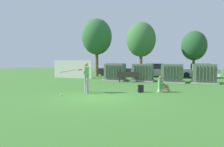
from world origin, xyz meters
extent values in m
plane|color=#3D752D|center=(0.00, 0.00, 0.00)|extent=(96.00, 96.00, 0.00)
cube|color=beige|center=(-7.79, 10.50, 1.00)|extent=(4.80, 0.12, 2.00)
cube|color=#9E9B93|center=(-2.16, 9.01, 0.06)|extent=(2.10, 1.70, 0.12)
cube|color=#567056|center=(-2.16, 9.01, 0.87)|extent=(1.80, 1.40, 1.50)
cube|color=#495F49|center=(-2.80, 8.25, 0.87)|extent=(0.06, 0.12, 1.27)
cube|color=#495F49|center=(-2.55, 8.25, 0.87)|extent=(0.06, 0.12, 1.27)
cube|color=#495F49|center=(-2.29, 8.25, 0.87)|extent=(0.06, 0.12, 1.27)
cube|color=#495F49|center=(-2.04, 8.25, 0.87)|extent=(0.06, 0.12, 1.27)
cube|color=#495F49|center=(-1.78, 8.25, 0.87)|extent=(0.06, 0.12, 1.27)
cube|color=#495F49|center=(-1.53, 8.25, 0.87)|extent=(0.06, 0.12, 1.27)
cube|color=#9E9B93|center=(0.47, 9.25, 0.06)|extent=(2.10, 1.70, 0.12)
cube|color=#567056|center=(0.47, 9.25, 0.87)|extent=(1.80, 1.40, 1.50)
cube|color=#495F49|center=(-0.16, 8.49, 0.87)|extent=(0.06, 0.12, 1.27)
cube|color=#495F49|center=(0.09, 8.49, 0.87)|extent=(0.06, 0.12, 1.27)
cube|color=#495F49|center=(0.35, 8.49, 0.87)|extent=(0.06, 0.12, 1.27)
cube|color=#495F49|center=(0.60, 8.49, 0.87)|extent=(0.06, 0.12, 1.27)
cube|color=#495F49|center=(0.86, 8.49, 0.87)|extent=(0.06, 0.12, 1.27)
cube|color=#495F49|center=(1.11, 8.49, 0.87)|extent=(0.06, 0.12, 1.27)
cube|color=#9E9B93|center=(3.11, 8.99, 0.06)|extent=(2.10, 1.70, 0.12)
cube|color=#567056|center=(3.11, 8.99, 0.87)|extent=(1.80, 1.40, 1.50)
cube|color=#495F49|center=(2.48, 8.23, 0.87)|extent=(0.06, 0.12, 1.27)
cube|color=#495F49|center=(2.73, 8.23, 0.87)|extent=(0.06, 0.12, 1.27)
cube|color=#495F49|center=(2.99, 8.23, 0.87)|extent=(0.06, 0.12, 1.27)
cube|color=#495F49|center=(3.24, 8.23, 0.87)|extent=(0.06, 0.12, 1.27)
cube|color=#495F49|center=(3.50, 8.23, 0.87)|extent=(0.06, 0.12, 1.27)
cube|color=#495F49|center=(3.75, 8.23, 0.87)|extent=(0.06, 0.12, 1.27)
cube|color=#9E9B93|center=(5.64, 9.17, 0.06)|extent=(2.10, 1.70, 0.12)
cube|color=#567056|center=(5.64, 9.17, 0.87)|extent=(1.80, 1.40, 1.50)
cube|color=#495F49|center=(5.00, 8.41, 0.87)|extent=(0.06, 0.12, 1.27)
cube|color=#495F49|center=(5.26, 8.41, 0.87)|extent=(0.06, 0.12, 1.27)
cube|color=#495F49|center=(5.51, 8.41, 0.87)|extent=(0.06, 0.12, 1.27)
cube|color=#495F49|center=(5.77, 8.41, 0.87)|extent=(0.06, 0.12, 1.27)
cube|color=#495F49|center=(6.02, 8.41, 0.87)|extent=(0.06, 0.12, 1.27)
cube|color=#495F49|center=(6.28, 8.41, 0.87)|extent=(0.06, 0.12, 1.27)
cube|color=#2D2823|center=(-0.62, 8.00, 0.45)|extent=(1.84, 0.69, 0.05)
cube|color=#2D2823|center=(-0.59, 7.82, 0.70)|extent=(1.78, 0.33, 0.44)
cylinder|color=#2D2823|center=(-1.40, 8.01, 0.21)|extent=(0.06, 0.06, 0.42)
cylinder|color=#2D2823|center=(0.11, 8.26, 0.21)|extent=(0.06, 0.06, 0.42)
cylinder|color=#2D2823|center=(-1.35, 7.74, 0.21)|extent=(0.06, 0.06, 0.42)
cylinder|color=#2D2823|center=(0.16, 7.99, 0.21)|extent=(0.06, 0.06, 0.42)
cylinder|color=gray|center=(-1.17, 1.10, 0.44)|extent=(0.16, 0.16, 0.88)
cylinder|color=gray|center=(-1.46, 1.49, 0.44)|extent=(0.16, 0.16, 0.88)
cube|color=#4C8C4C|center=(-1.31, 1.30, 1.18)|extent=(0.43, 0.46, 0.60)
sphere|color=#9E7051|center=(-1.31, 1.30, 1.62)|extent=(0.23, 0.23, 0.23)
cylinder|color=#9E7051|center=(-1.56, 1.00, 1.34)|extent=(0.25, 0.54, 0.09)
cylinder|color=#9E7051|center=(-1.67, 1.14, 1.34)|extent=(0.50, 0.37, 0.09)
cylinder|color=#B2B2B7|center=(-2.16, 0.66, 1.27)|extent=(0.72, 0.56, 0.21)
sphere|color=#B2B2B7|center=(-1.82, 0.92, 1.34)|extent=(0.08, 0.08, 0.08)
sphere|color=white|center=(-2.10, -0.08, 0.04)|extent=(0.09, 0.09, 0.09)
cube|color=tan|center=(2.71, 2.89, 0.10)|extent=(0.35, 0.40, 0.20)
cube|color=#4C8C4C|center=(2.71, 2.89, 0.46)|extent=(0.34, 0.42, 0.52)
sphere|color=brown|center=(2.71, 2.89, 0.85)|extent=(0.22, 0.22, 0.22)
cylinder|color=tan|center=(2.88, 3.07, 0.22)|extent=(0.47, 0.29, 0.13)
cylinder|color=tan|center=(3.09, 3.15, 0.23)|extent=(0.32, 0.22, 0.46)
cylinder|color=tan|center=(2.96, 2.88, 0.22)|extent=(0.47, 0.29, 0.13)
cylinder|color=tan|center=(3.17, 2.96, 0.23)|extent=(0.32, 0.22, 0.46)
cylinder|color=brown|center=(2.83, 3.19, 0.42)|extent=(0.41, 0.23, 0.32)
cylinder|color=brown|center=(3.00, 2.76, 0.42)|extent=(0.41, 0.23, 0.32)
cube|color=black|center=(1.64, 2.38, 0.22)|extent=(0.37, 0.31, 0.44)
cube|color=black|center=(1.59, 2.50, 0.15)|extent=(0.23, 0.14, 0.22)
cylinder|color=brown|center=(-6.24, 13.82, 1.54)|extent=(0.38, 0.38, 3.08)
ellipsoid|color=#2D6633|center=(-6.24, 13.82, 4.99)|extent=(3.79, 3.79, 4.50)
cylinder|color=brown|center=(-0.51, 13.32, 1.35)|extent=(0.33, 0.33, 2.69)
ellipsoid|color=#387038|center=(-0.51, 13.32, 4.36)|extent=(3.31, 3.31, 3.93)
cylinder|color=#4C3828|center=(5.16, 15.03, 1.12)|extent=(0.28, 0.28, 2.24)
ellipsoid|color=#235128|center=(5.16, 15.03, 3.64)|extent=(2.76, 2.76, 3.28)
cube|color=black|center=(-4.60, 15.85, 0.58)|extent=(4.30, 1.96, 0.80)
cube|color=#262B33|center=(-4.45, 15.84, 1.30)|extent=(2.19, 1.69, 0.64)
cylinder|color=black|center=(-5.95, 15.08, 0.32)|extent=(0.65, 0.26, 0.64)
cylinder|color=black|center=(-5.84, 16.78, 0.32)|extent=(0.65, 0.26, 0.64)
cylinder|color=black|center=(-3.35, 14.92, 0.32)|extent=(0.65, 0.26, 0.64)
cylinder|color=black|center=(-3.24, 16.61, 0.32)|extent=(0.65, 0.26, 0.64)
cube|color=#B2B2B7|center=(0.56, 15.77, 0.58)|extent=(4.36, 2.16, 0.80)
cube|color=#262B33|center=(0.71, 15.79, 1.30)|extent=(2.26, 1.78, 0.64)
cylinder|color=black|center=(-0.64, 14.78, 0.32)|extent=(0.66, 0.29, 0.64)
cylinder|color=black|center=(-0.83, 16.47, 0.32)|extent=(0.66, 0.29, 0.64)
cylinder|color=black|center=(1.95, 15.07, 0.32)|extent=(0.66, 0.29, 0.64)
cylinder|color=black|center=(1.76, 16.76, 0.32)|extent=(0.66, 0.29, 0.64)
cube|color=silver|center=(5.86, 15.95, 0.58)|extent=(4.39, 2.25, 0.80)
cube|color=#262B33|center=(6.01, 15.93, 1.30)|extent=(2.29, 1.83, 0.64)
cylinder|color=black|center=(4.46, 15.29, 0.32)|extent=(0.66, 0.30, 0.64)
cylinder|color=black|center=(4.68, 16.97, 0.32)|extent=(0.66, 0.30, 0.64)
cylinder|color=black|center=(7.04, 14.93, 0.32)|extent=(0.66, 0.30, 0.64)
cylinder|color=black|center=(7.26, 16.62, 0.32)|extent=(0.66, 0.30, 0.64)
camera|label=1|loc=(3.83, -8.71, 1.72)|focal=31.08mm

